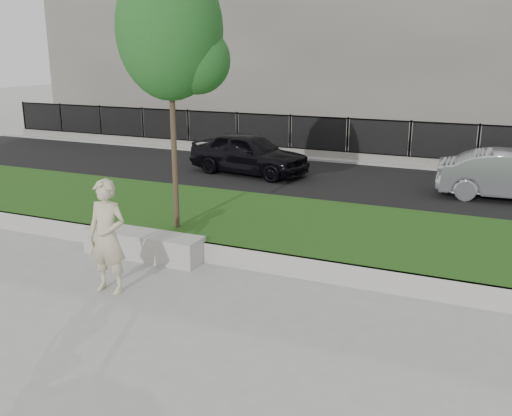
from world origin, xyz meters
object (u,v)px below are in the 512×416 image
at_px(man, 107,237).
at_px(young_tree, 174,35).
at_px(book, 105,224).
at_px(car_dark, 249,153).
at_px(stone_bench, 144,245).

height_order(man, young_tree, young_tree).
height_order(book, car_dark, car_dark).
bearing_deg(man, stone_bench, 102.08).
bearing_deg(book, man, -55.68).
distance_m(stone_bench, car_dark, 7.86).
bearing_deg(young_tree, stone_bench, -108.56).
height_order(stone_bench, car_dark, car_dark).
height_order(stone_bench, young_tree, young_tree).
distance_m(stone_bench, man, 1.80).
distance_m(man, young_tree, 4.10).
relative_size(book, car_dark, 0.06).
distance_m(young_tree, car_dark, 7.83).
xyz_separation_m(man, young_tree, (-0.12, 2.51, 3.24)).
relative_size(man, young_tree, 0.37).
relative_size(man, book, 8.35).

